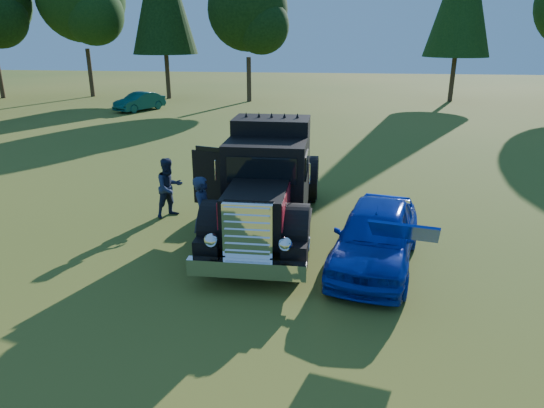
{
  "coord_description": "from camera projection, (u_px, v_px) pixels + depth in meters",
  "views": [
    {
      "loc": [
        2.74,
        -9.44,
        5.16
      ],
      "look_at": [
        1.38,
        1.34,
        1.33
      ],
      "focal_mm": 32.0,
      "sensor_mm": 36.0,
      "label": 1
    }
  ],
  "objects": [
    {
      "name": "ground",
      "position": [
        204.0,
        277.0,
        10.87
      ],
      "size": [
        120.0,
        120.0,
        0.0
      ],
      "primitive_type": "plane",
      "color": "#304F17",
      "rests_on": "ground"
    },
    {
      "name": "distant_teal_car",
      "position": [
        140.0,
        102.0,
        34.08
      ],
      "size": [
        2.89,
        4.0,
        1.25
      ],
      "primitive_type": "imported",
      "rotation": [
        0.0,
        0.0,
        -0.46
      ],
      "color": "#093536",
      "rests_on": "ground"
    },
    {
      "name": "spectator_near",
      "position": [
        204.0,
        214.0,
        11.88
      ],
      "size": [
        0.48,
        0.71,
        1.93
      ],
      "primitive_type": "imported",
      "rotation": [
        0.0,
        0.0,
        1.59
      ],
      "color": "#1F2D49",
      "rests_on": "ground"
    },
    {
      "name": "hotrod_coupe",
      "position": [
        376.0,
        235.0,
        11.2
      ],
      "size": [
        2.64,
        4.66,
        1.89
      ],
      "color": "#0722A2",
      "rests_on": "ground"
    },
    {
      "name": "spectator_far",
      "position": [
        169.0,
        188.0,
        14.22
      ],
      "size": [
        1.07,
        1.09,
        1.77
      ],
      "primitive_type": "imported",
      "rotation": [
        0.0,
        0.0,
        0.87
      ],
      "color": "#223850",
      "rests_on": "ground"
    },
    {
      "name": "diamond_t_truck",
      "position": [
        267.0,
        188.0,
        12.91
      ],
      "size": [
        3.34,
        7.16,
        3.0
      ],
      "color": "black",
      "rests_on": "ground"
    }
  ]
}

